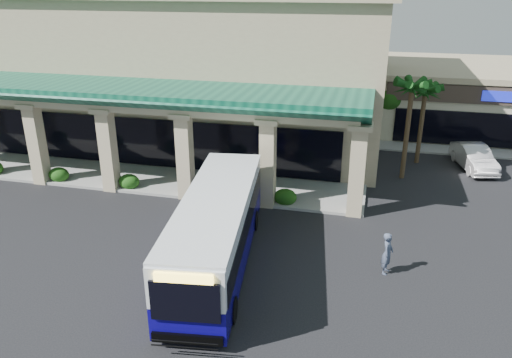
% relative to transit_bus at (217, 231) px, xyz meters
% --- Properties ---
extents(ground, '(110.00, 110.00, 0.00)m').
position_rel_transit_bus_xyz_m(ground, '(-0.76, 1.00, -1.56)').
color(ground, black).
extents(main_building, '(30.80, 14.80, 11.35)m').
position_rel_transit_bus_xyz_m(main_building, '(-8.76, 17.00, 4.12)').
color(main_building, tan).
rests_on(main_building, ground).
extents(arcade, '(30.00, 6.20, 5.70)m').
position_rel_transit_bus_xyz_m(arcade, '(-8.76, 7.80, 1.29)').
color(arcade, '#0C4A37').
rests_on(arcade, ground).
extents(palm_0, '(2.40, 2.40, 6.60)m').
position_rel_transit_bus_xyz_m(palm_0, '(7.74, 12.00, 1.74)').
color(palm_0, '#0F390F').
rests_on(palm_0, ground).
extents(palm_1, '(2.40, 2.40, 5.80)m').
position_rel_transit_bus_xyz_m(palm_1, '(8.74, 15.00, 1.34)').
color(palm_1, '#0F390F').
rests_on(palm_1, ground).
extents(broadleaf_tree, '(2.60, 2.60, 4.81)m').
position_rel_transit_bus_xyz_m(broadleaf_tree, '(6.74, 20.00, 0.85)').
color(broadleaf_tree, '#18440F').
rests_on(broadleaf_tree, ground).
extents(transit_bus, '(4.05, 11.41, 3.12)m').
position_rel_transit_bus_xyz_m(transit_bus, '(0.00, 0.00, 0.00)').
color(transit_bus, '#0D057A').
rests_on(transit_bus, ground).
extents(pedestrian, '(0.55, 0.73, 1.79)m').
position_rel_transit_bus_xyz_m(pedestrian, '(6.82, 1.02, -0.67)').
color(pedestrian, '#465068').
rests_on(pedestrian, ground).
extents(car_white, '(2.54, 4.78, 1.50)m').
position_rel_transit_bus_xyz_m(car_white, '(12.10, 14.65, -0.81)').
color(car_white, silver).
rests_on(car_white, ground).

